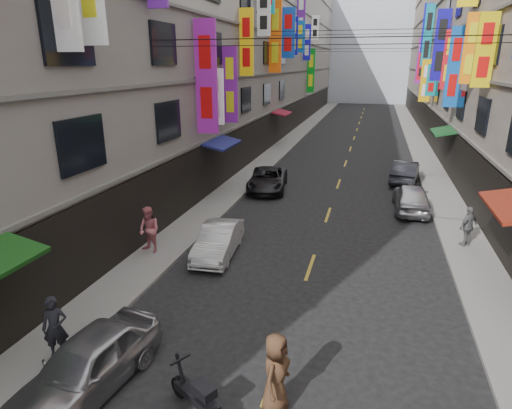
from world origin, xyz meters
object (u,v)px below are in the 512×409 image
Objects in this scene: car_right_mid at (411,198)px; pedestrian_lfar at (149,230)px; car_left_mid at (218,240)px; pedestrian_crossing at (276,373)px; scooter_crossing at (198,396)px; car_left_near at (87,365)px; car_left_far at (268,179)px; pedestrian_lnear at (55,328)px; pedestrian_rfar at (468,226)px; car_right_far at (405,172)px; scooter_far_right at (411,192)px.

car_right_mid is 2.25× the size of pedestrian_lfar.
car_left_mid is 2.00× the size of pedestrian_crossing.
scooter_crossing is at bearing 119.26° from pedestrian_crossing.
car_left_near is at bearing 107.28° from pedestrian_crossing.
car_left_near reaches higher than car_left_far.
pedestrian_lfar is (-2.28, -10.08, 0.40)m from car_left_far.
scooter_crossing is 16.24m from car_right_mid.
car_left_far is at bearing 86.91° from car_left_mid.
car_left_far is at bearing 58.56° from pedestrian_lnear.
car_left_near is 17.32m from car_right_mid.
car_left_near is 17.15m from car_left_far.
pedestrian_rfar is (9.88, 11.03, 0.27)m from car_left_near.
car_left_near is 1.08× the size of car_left_mid.
pedestrian_crossing is (-3.73, -20.56, 0.24)m from car_right_far.
pedestrian_lfar is at bearing 65.35° from scooter_crossing.
car_left_far is at bearing -75.47° from pedestrian_rfar.
car_left_far is 1.09× the size of car_right_far.
scooter_crossing is at bearing 7.60° from car_left_near.
scooter_far_right is 0.94× the size of pedestrian_lfar.
scooter_crossing is at bearing 84.16° from car_right_far.
car_right_mid is (-0.15, -1.97, 0.27)m from scooter_far_right.
pedestrian_lnear is (-1.40, -16.45, 0.32)m from car_left_far.
car_left_mid is 2.73m from pedestrian_lfar.
car_left_near is 1.59m from pedestrian_lnear.
scooter_crossing is 1.75m from pedestrian_crossing.
pedestrian_lfar is at bearing 71.26° from pedestrian_lnear.
scooter_far_right is 14.64m from pedestrian_lfar.
pedestrian_crossing is at bearing -26.82° from pedestrian_lfar.
scooter_far_right is at bearing 45.72° from car_left_mid.
car_right_mid is at bearing -20.45° from car_left_far.
pedestrian_lnear is at bearing 41.26° from scooter_far_right.
scooter_far_right is 19.16m from car_left_near.
pedestrian_lfar is at bearing 62.12° from car_right_far.
pedestrian_lnear reaches higher than scooter_far_right.
pedestrian_lnear is at bearing 98.31° from pedestrian_crossing.
pedestrian_rfar is (1.72, -6.30, 0.51)m from scooter_far_right.
car_right_far is at bearing -106.58° from scooter_far_right.
pedestrian_lnear is at bearing 56.36° from car_right_mid.
pedestrian_lfar reaches higher than car_right_far.
car_left_far is (0.00, 17.15, -0.05)m from car_left_near.
scooter_far_right is 2.00m from car_right_mid.
car_right_mid is 5.78m from car_right_far.
car_left_near is at bearing -97.82° from car_left_far.
car_right_far is at bearing 16.11° from scooter_crossing.
car_left_far is at bearing 95.19° from pedestrian_lfar.
car_right_far is at bearing 18.69° from car_left_far.
pedestrian_crossing reaches higher than pedestrian_lnear.
scooter_far_right is 6.55m from pedestrian_rfar.
scooter_far_right is 17.20m from pedestrian_crossing.
car_right_mid reaches higher than scooter_crossing.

